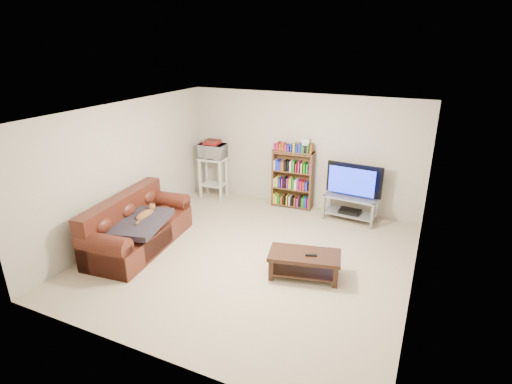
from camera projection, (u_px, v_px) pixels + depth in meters
The scene contains 19 objects.
floor at pixel (252, 256), 6.67m from camera, with size 5.00×5.00×0.00m, color beige.
ceiling at pixel (251, 112), 5.81m from camera, with size 5.00×5.00×0.00m, color white.
wall_back at pixel (302, 151), 8.36m from camera, with size 5.00×5.00×0.00m, color beige.
wall_front at pixel (148, 267), 4.12m from camera, with size 5.00×5.00×0.00m, color beige.
wall_left at pixel (126, 169), 7.21m from camera, with size 5.00×5.00×0.00m, color beige.
wall_right at pixel (422, 217), 5.27m from camera, with size 5.00×5.00×0.00m, color beige.
sofa at pixel (136, 229), 6.91m from camera, with size 1.14×2.19×0.90m.
blanket at pixel (139, 223), 6.65m from camera, with size 0.81×1.05×0.10m, color #28242E.
cat at pixel (145, 215), 6.80m from camera, with size 0.23×0.57×0.17m, color brown, non-canonical shape.
coffee_table at pixel (304, 260), 6.03m from camera, with size 1.16×0.76×0.39m.
remote at pixel (311, 255), 5.92m from camera, with size 0.18×0.05×0.02m, color black.
tv_stand at pixel (350, 204), 7.89m from camera, with size 1.06×0.54×0.51m.
television at pixel (353, 181), 7.72m from camera, with size 1.10×0.15×0.63m, color black.
dvd_player at pixel (350, 211), 7.95m from camera, with size 0.41×0.29×0.06m, color black.
bookshelf at pixel (293, 178), 8.44m from camera, with size 0.88×0.32×1.25m.
shelf_clutter at pixel (299, 146), 8.16m from camera, with size 0.64×0.23×0.28m.
microwave_stand at pixel (213, 172), 9.00m from camera, with size 0.61×0.46×0.93m.
microwave at pixel (212, 151), 8.83m from camera, with size 0.57×0.39×0.32m, color silver.
game_boxes at pixel (212, 143), 8.76m from camera, with size 0.34×0.29×0.05m, color maroon.
Camera 1 is at (2.50, -5.28, 3.39)m, focal length 28.00 mm.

